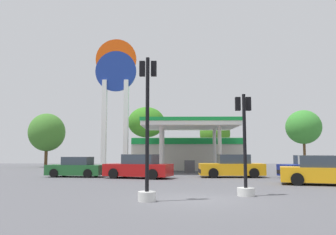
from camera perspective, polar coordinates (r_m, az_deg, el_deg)
The scene contains 14 objects.
ground_plane at distance 13.12m, azimuth 4.75°, elevation -13.57°, with size 90.00×90.00×0.00m, color #56565B.
gas_station at distance 36.66m, azimuth 3.19°, elevation -5.60°, with size 11.33×13.80×4.65m.
station_pole_sign at distance 31.49m, azimuth -8.75°, elevation 4.97°, with size 3.73×0.56×12.19m.
car_0 at distance 24.20m, azimuth -4.93°, elevation -8.30°, with size 4.98×3.15×1.66m.
car_1 at distance 26.29m, azimuth -15.11°, elevation -8.12°, with size 4.29×2.26×1.47m.
car_2 at distance 20.89m, azimuth 24.38°, elevation -8.23°, with size 4.83×3.06×1.61m.
car_3 at distance 26.35m, azimuth 22.93°, elevation -7.73°, with size 4.77×2.94×1.59m.
car_4 at distance 25.49m, azimuth 10.57°, elevation -8.11°, with size 4.64×2.18×1.65m.
traffic_signal_0 at distance 12.62m, azimuth -3.48°, elevation -4.66°, with size 0.65×0.68×5.32m.
traffic_signal_1 at distance 14.49m, azimuth 12.72°, elevation -6.82°, with size 0.70×0.71×4.19m.
tree_0 at distance 46.26m, azimuth -19.58°, elevation -2.36°, with size 4.58×4.58×6.81m.
tree_1 at distance 44.45m, azimuth -3.64°, elevation -0.81°, with size 4.79×4.79×7.72m.
tree_2 at distance 44.88m, azimuth 7.85°, elevation -2.68°, with size 3.94×3.94×6.25m.
tree_3 at distance 46.27m, azimuth 21.70°, elevation -1.50°, with size 4.37×4.37×7.16m.
Camera 1 is at (-0.81, -12.98, 1.74)m, focal length 36.48 mm.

